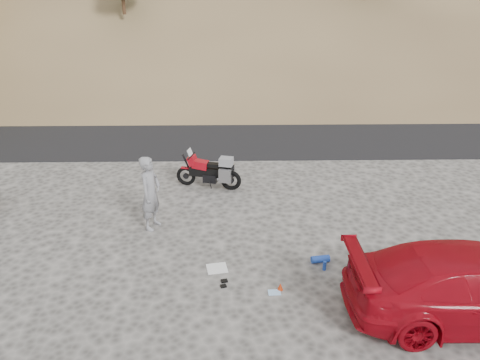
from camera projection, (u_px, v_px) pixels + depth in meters
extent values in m
plane|color=#45433F|center=(187.00, 245.00, 11.44)|extent=(140.00, 140.00, 0.00)
cube|color=black|center=(205.00, 130.00, 19.64)|extent=(120.00, 7.00, 0.05)
torus|color=black|center=(186.00, 176.00, 14.52)|extent=(0.62, 0.26, 0.61)
cylinder|color=black|center=(186.00, 176.00, 14.52)|extent=(0.19, 0.10, 0.19)
torus|color=black|center=(231.00, 180.00, 14.22)|extent=(0.66, 0.28, 0.65)
cylinder|color=black|center=(231.00, 180.00, 14.22)|extent=(0.22, 0.12, 0.20)
cylinder|color=black|center=(188.00, 166.00, 14.36)|extent=(0.35, 0.14, 0.75)
cylinder|color=black|center=(191.00, 156.00, 14.19)|extent=(0.18, 0.57, 0.04)
cube|color=black|center=(207.00, 172.00, 14.29)|extent=(1.13, 0.48, 0.28)
cube|color=black|center=(210.00, 178.00, 14.35)|extent=(0.47, 0.37, 0.26)
cube|color=#9B0813|center=(200.00, 164.00, 14.24)|extent=(0.54, 0.39, 0.29)
cube|color=#9B0813|center=(192.00, 160.00, 14.24)|extent=(0.35, 0.37, 0.33)
cube|color=silver|center=(190.00, 153.00, 14.16)|extent=(0.17, 0.30, 0.24)
cube|color=black|center=(214.00, 165.00, 14.14)|extent=(0.54, 0.32, 0.11)
cube|color=black|center=(226.00, 167.00, 14.08)|extent=(0.35, 0.24, 0.09)
cube|color=#A2A1A6|center=(225.00, 176.00, 13.94)|extent=(0.39, 0.20, 0.42)
cube|color=#A2A1A6|center=(229.00, 170.00, 14.37)|extent=(0.39, 0.20, 0.42)
cube|color=gray|center=(226.00, 162.00, 14.00)|extent=(0.45, 0.40, 0.24)
cube|color=#9B0813|center=(186.00, 168.00, 14.40)|extent=(0.30, 0.17, 0.04)
cylinder|color=black|center=(210.00, 185.00, 14.26)|extent=(0.07, 0.19, 0.34)
cylinder|color=#A2A1A6|center=(224.00, 179.00, 14.12)|extent=(0.43, 0.18, 0.12)
imported|color=gray|center=(154.00, 227.00, 12.26)|extent=(0.69, 0.84, 1.97)
imported|color=#9B0813|center=(469.00, 315.00, 9.12)|extent=(4.94, 2.04, 1.43)
cube|color=white|center=(217.00, 268.00, 10.55)|extent=(0.52, 0.48, 0.02)
cylinder|color=#193B9B|center=(320.00, 259.00, 10.75)|extent=(0.44, 0.23, 0.17)
cylinder|color=#193B9B|center=(325.00, 266.00, 10.46)|extent=(0.08, 0.08, 0.22)
cone|color=#B52E0C|center=(280.00, 287.00, 9.82)|extent=(0.14, 0.14, 0.16)
cube|color=black|center=(224.00, 281.00, 10.10)|extent=(0.16, 0.13, 0.04)
cube|color=black|center=(223.00, 286.00, 9.93)|extent=(0.15, 0.13, 0.04)
cube|color=#9CC6F1|center=(274.00, 292.00, 9.76)|extent=(0.27, 0.20, 0.01)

